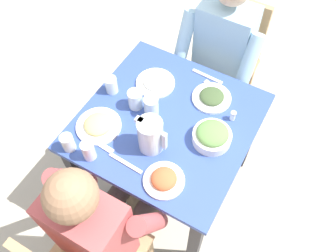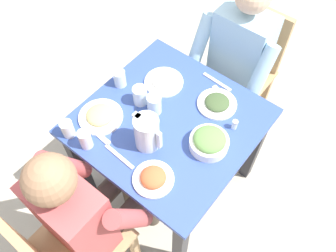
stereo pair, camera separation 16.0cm
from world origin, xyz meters
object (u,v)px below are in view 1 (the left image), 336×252
water_pitcher (151,135)px  plate_dolmas (212,97)px  water_glass_far_right (111,85)px  salt_shaker (233,116)px  salad_bowl (212,135)px  diner_near (107,217)px  plate_rice_curry (164,179)px  water_glass_near_left (68,143)px  diner_far (216,60)px  plate_yoghurt (155,82)px  water_glass_center (88,151)px  water_glass_near_right (136,99)px  dining_table (168,133)px  plate_fries (98,125)px  chair_far (227,57)px  water_glass_by_pitcher (151,107)px

water_pitcher → plate_dolmas: (0.13, 0.40, -0.08)m
water_glass_far_right → salt_shaker: 0.66m
salad_bowl → diner_near: bearing=-113.6°
plate_rice_curry → water_glass_near_left: (-0.48, -0.07, 0.03)m
diner_far → plate_yoghurt: size_ratio=5.61×
diner_near → salt_shaker: 0.78m
diner_near → water_pitcher: diner_near is taller
plate_dolmas → plate_rice_curry: size_ratio=1.09×
diner_far → water_glass_center: bearing=-104.5°
water_pitcher → salt_shaker: (0.28, 0.34, -0.07)m
water_glass_near_left → plate_yoghurt: bearing=74.2°
water_glass_near_left → water_glass_center: water_glass_center is taller
plate_dolmas → plate_rice_curry: (0.02, -0.54, 0.00)m
water_glass_near_left → water_glass_near_right: 0.40m
salad_bowl → plate_yoghurt: size_ratio=0.90×
diner_near → water_glass_near_left: 0.40m
dining_table → plate_yoghurt: size_ratio=4.02×
diner_near → diner_far: bearing=89.0°
water_pitcher → plate_rice_curry: 0.21m
water_glass_center → plate_yoghurt: bearing=85.5°
water_glass_near_left → plate_fries: bearing=73.3°
water_pitcher → plate_fries: size_ratio=0.84×
plate_dolmas → water_glass_near_right: size_ratio=1.98×
water_pitcher → diner_near: bearing=-90.8°
diner_far → plate_rice_curry: diner_far is taller
plate_yoghurt → plate_fries: (-0.11, -0.38, 0.00)m
salad_bowl → water_glass_far_right: water_glass_far_right is taller
salt_shaker → chair_far: bearing=113.8°
salad_bowl → plate_dolmas: bearing=115.4°
plate_dolmas → water_glass_near_right: (-0.33, -0.23, 0.04)m
salad_bowl → water_glass_by_pitcher: bearing=-178.7°
dining_table → water_glass_center: size_ratio=8.02×
plate_fries → water_glass_near_left: size_ratio=2.40×
water_glass_near_right → water_glass_by_pitcher: size_ratio=0.95×
chair_far → plate_dolmas: bearing=-77.7°
diner_near → water_glass_near_left: size_ratio=12.59×
dining_table → plate_yoghurt: bearing=134.6°
plate_yoghurt → plate_rice_curry: size_ratio=1.11×
salad_bowl → water_glass_by_pitcher: water_glass_by_pitcher is taller
water_pitcher → water_glass_center: bearing=-139.5°
water_glass_near_right → dining_table: bearing=-0.5°
plate_fries → water_pitcher: bearing=6.7°
plate_fries → water_glass_far_right: bearing=107.9°
water_glass_near_left → water_glass_center: bearing=5.1°
chair_far → plate_dolmas: size_ratio=4.31×
plate_dolmas → salt_shaker: size_ratio=3.84×
salt_shaker → plate_fries: bearing=-146.6°
salad_bowl → plate_fries: 0.57m
diner_near → water_glass_center: size_ratio=11.19×
plate_rice_curry → salt_shaker: bearing=74.3°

